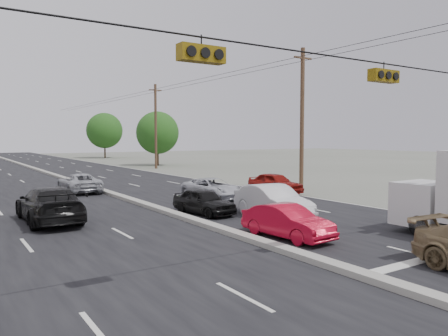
{
  "coord_description": "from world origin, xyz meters",
  "views": [
    {
      "loc": [
        -9.18,
        -8.03,
        3.7
      ],
      "look_at": [
        2.57,
        9.95,
        2.2
      ],
      "focal_mm": 35.0,
      "sensor_mm": 36.0,
      "label": 1
    }
  ],
  "objects_px": {
    "utility_pole_right_b": "(302,118)",
    "tree_right_mid": "(157,133)",
    "tree_right_far": "(105,131)",
    "queue_car_b": "(273,202)",
    "queue_car_a": "(204,202)",
    "queue_car_c": "(213,189)",
    "oncoming_far": "(79,183)",
    "queue_car_e": "(275,183)",
    "oncoming_near": "(49,205)",
    "red_sedan": "(287,222)",
    "utility_pole_right_c": "(156,126)"
  },
  "relations": [
    {
      "from": "utility_pole_right_b",
      "to": "tree_right_mid",
      "type": "height_order",
      "value": "utility_pole_right_b"
    },
    {
      "from": "tree_right_far",
      "to": "queue_car_b",
      "type": "relative_size",
      "value": 1.77
    },
    {
      "from": "utility_pole_right_b",
      "to": "tree_right_mid",
      "type": "xyz_separation_m",
      "value": [
        2.5,
        30.0,
        -0.77
      ]
    },
    {
      "from": "queue_car_a",
      "to": "queue_car_c",
      "type": "relative_size",
      "value": 0.82
    },
    {
      "from": "tree_right_mid",
      "to": "queue_car_c",
      "type": "height_order",
      "value": "tree_right_mid"
    },
    {
      "from": "tree_right_far",
      "to": "queue_car_c",
      "type": "distance_m",
      "value": 57.0
    },
    {
      "from": "queue_car_a",
      "to": "oncoming_far",
      "type": "height_order",
      "value": "oncoming_far"
    },
    {
      "from": "queue_car_b",
      "to": "queue_car_c",
      "type": "xyz_separation_m",
      "value": [
        1.11,
        7.01,
        -0.15
      ]
    },
    {
      "from": "utility_pole_right_b",
      "to": "queue_car_e",
      "type": "bearing_deg",
      "value": -164.12
    },
    {
      "from": "oncoming_near",
      "to": "red_sedan",
      "type": "bearing_deg",
      "value": 130.13
    },
    {
      "from": "tree_right_far",
      "to": "queue_car_e",
      "type": "distance_m",
      "value": 56.46
    },
    {
      "from": "utility_pole_right_b",
      "to": "oncoming_far",
      "type": "distance_m",
      "value": 16.03
    },
    {
      "from": "tree_right_far",
      "to": "queue_car_a",
      "type": "xyz_separation_m",
      "value": [
        -14.6,
        -60.06,
        -4.34
      ]
    },
    {
      "from": "tree_right_mid",
      "to": "red_sedan",
      "type": "xyz_separation_m",
      "value": [
        -13.6,
        -41.07,
        -3.72
      ]
    },
    {
      "from": "queue_car_b",
      "to": "oncoming_far",
      "type": "relative_size",
      "value": 0.99
    },
    {
      "from": "utility_pole_right_c",
      "to": "queue_car_e",
      "type": "xyz_separation_m",
      "value": [
        -3.17,
        -25.9,
        -4.43
      ]
    },
    {
      "from": "utility_pole_right_c",
      "to": "queue_car_b",
      "type": "relative_size",
      "value": 2.17
    },
    {
      "from": "utility_pole_right_b",
      "to": "utility_pole_right_c",
      "type": "xyz_separation_m",
      "value": [
        0.0,
        25.0,
        0.0
      ]
    },
    {
      "from": "utility_pole_right_c",
      "to": "oncoming_near",
      "type": "relative_size",
      "value": 1.85
    },
    {
      "from": "utility_pole_right_b",
      "to": "oncoming_far",
      "type": "height_order",
      "value": "utility_pole_right_b"
    },
    {
      "from": "queue_car_b",
      "to": "utility_pole_right_b",
      "type": "bearing_deg",
      "value": 46.81
    },
    {
      "from": "utility_pole_right_c",
      "to": "queue_car_a",
      "type": "xyz_separation_m",
      "value": [
        -11.1,
        -30.06,
        -4.49
      ]
    },
    {
      "from": "oncoming_near",
      "to": "oncoming_far",
      "type": "height_order",
      "value": "oncoming_near"
    },
    {
      "from": "tree_right_far",
      "to": "oncoming_near",
      "type": "bearing_deg",
      "value": -110.09
    },
    {
      "from": "utility_pole_right_c",
      "to": "tree_right_far",
      "type": "xyz_separation_m",
      "value": [
        3.5,
        30.0,
        -0.15
      ]
    },
    {
      "from": "queue_car_c",
      "to": "oncoming_far",
      "type": "height_order",
      "value": "oncoming_far"
    },
    {
      "from": "red_sedan",
      "to": "queue_car_c",
      "type": "bearing_deg",
      "value": 67.93
    },
    {
      "from": "queue_car_b",
      "to": "red_sedan",
      "type": "bearing_deg",
      "value": -115.6
    },
    {
      "from": "tree_right_mid",
      "to": "oncoming_far",
      "type": "bearing_deg",
      "value": -125.03
    },
    {
      "from": "utility_pole_right_c",
      "to": "tree_right_mid",
      "type": "xyz_separation_m",
      "value": [
        2.5,
        5.0,
        -0.77
      ]
    },
    {
      "from": "queue_car_a",
      "to": "queue_car_b",
      "type": "xyz_separation_m",
      "value": [
        2.1,
        -2.63,
        0.14
      ]
    },
    {
      "from": "tree_right_mid",
      "to": "queue_car_e",
      "type": "relative_size",
      "value": 1.79
    },
    {
      "from": "tree_right_mid",
      "to": "oncoming_near",
      "type": "xyz_separation_m",
      "value": [
        -20.25,
        -33.11,
        -3.55
      ]
    },
    {
      "from": "tree_right_mid",
      "to": "oncoming_far",
      "type": "distance_m",
      "value": 28.81
    },
    {
      "from": "utility_pole_right_c",
      "to": "tree_right_mid",
      "type": "bearing_deg",
      "value": 63.43
    },
    {
      "from": "tree_right_mid",
      "to": "queue_car_e",
      "type": "height_order",
      "value": "tree_right_mid"
    },
    {
      "from": "queue_car_b",
      "to": "queue_car_e",
      "type": "distance_m",
      "value": 8.95
    },
    {
      "from": "tree_right_far",
      "to": "queue_car_a",
      "type": "height_order",
      "value": "tree_right_far"
    },
    {
      "from": "utility_pole_right_c",
      "to": "queue_car_c",
      "type": "height_order",
      "value": "utility_pole_right_c"
    },
    {
      "from": "red_sedan",
      "to": "queue_car_e",
      "type": "relative_size",
      "value": 0.93
    },
    {
      "from": "utility_pole_right_c",
      "to": "oncoming_far",
      "type": "height_order",
      "value": "utility_pole_right_c"
    },
    {
      "from": "utility_pole_right_b",
      "to": "queue_car_b",
      "type": "height_order",
      "value": "utility_pole_right_b"
    },
    {
      "from": "queue_car_a",
      "to": "oncoming_near",
      "type": "relative_size",
      "value": 0.67
    },
    {
      "from": "queue_car_a",
      "to": "oncoming_near",
      "type": "height_order",
      "value": "oncoming_near"
    },
    {
      "from": "queue_car_c",
      "to": "oncoming_near",
      "type": "height_order",
      "value": "oncoming_near"
    },
    {
      "from": "queue_car_e",
      "to": "oncoming_near",
      "type": "bearing_deg",
      "value": -179.2
    },
    {
      "from": "red_sedan",
      "to": "queue_car_b",
      "type": "distance_m",
      "value": 3.98
    },
    {
      "from": "queue_car_b",
      "to": "queue_car_e",
      "type": "height_order",
      "value": "queue_car_b"
    },
    {
      "from": "queue_car_a",
      "to": "queue_car_b",
      "type": "height_order",
      "value": "queue_car_b"
    },
    {
      "from": "utility_pole_right_c",
      "to": "queue_car_a",
      "type": "height_order",
      "value": "utility_pole_right_c"
    }
  ]
}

